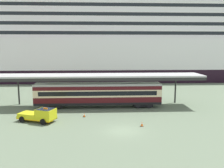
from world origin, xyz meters
TOP-DOWN VIEW (x-y plane):
  - ground_plane at (0.00, 0.00)m, footprint 400.00×400.00m
  - cruise_ship at (10.24, 52.20)m, footprint 145.52×28.29m
  - platform_canopy at (-3.07, 12.20)m, footprint 35.09×5.22m
  - train_carriage at (-3.07, 11.77)m, footprint 20.95×2.81m
  - service_truck at (-10.93, 4.13)m, footprint 5.58×3.77m
  - traffic_cone_near at (2.59, 1.53)m, footprint 0.36×0.36m
  - traffic_cone_mid at (-5.08, 6.12)m, footprint 0.36×0.36m

SIDE VIEW (x-z plane):
  - ground_plane at x=0.00m, z-range 0.00..0.00m
  - traffic_cone_mid at x=-5.08m, z-range -0.01..0.59m
  - traffic_cone_near at x=2.59m, z-range -0.01..0.67m
  - service_truck at x=-10.93m, z-range -0.02..2.00m
  - train_carriage at x=-3.07m, z-range 0.25..4.36m
  - platform_canopy at x=-3.07m, z-range 2.49..7.98m
  - cruise_ship at x=10.24m, z-range -6.69..33.84m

